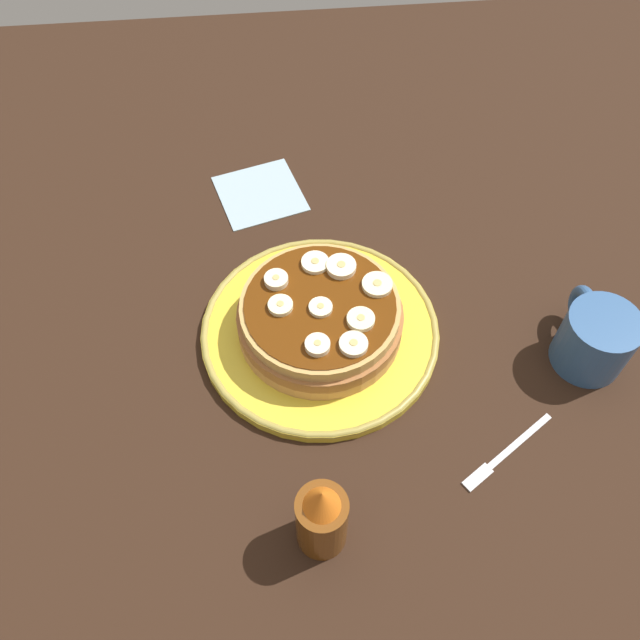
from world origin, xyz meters
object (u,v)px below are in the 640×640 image
(banana_slice_8, at_px, (276,280))
(fork, at_px, (504,455))
(coffee_mug, at_px, (594,337))
(banana_slice_0, at_px, (318,308))
(banana_slice_4, at_px, (281,307))
(plate, at_px, (320,331))
(banana_slice_6, at_px, (377,285))
(banana_slice_2, at_px, (318,345))
(pancake_stack, at_px, (319,317))
(banana_slice_7, at_px, (341,267))
(napkin, at_px, (260,193))
(banana_slice_1, at_px, (353,345))
(syrup_bottle, at_px, (322,518))
(banana_slice_5, at_px, (361,320))
(banana_slice_3, at_px, (311,263))

(banana_slice_8, relative_size, fork, 0.24)
(banana_slice_8, xyz_separation_m, coffee_mug, (-0.10, -0.35, -0.03))
(banana_slice_0, relative_size, coffee_mug, 0.24)
(banana_slice_0, distance_m, banana_slice_4, 0.04)
(banana_slice_4, bearing_deg, coffee_mug, -99.58)
(plate, height_order, fork, plate)
(banana_slice_6, relative_size, coffee_mug, 0.31)
(banana_slice_2, bearing_deg, pancake_stack, -7.00)
(plate, bearing_deg, pancake_stack, 68.69)
(plate, bearing_deg, banana_slice_2, 171.71)
(banana_slice_7, distance_m, napkin, 0.22)
(pancake_stack, bearing_deg, banana_slice_0, 163.62)
(banana_slice_1, height_order, syrup_bottle, syrup_bottle)
(banana_slice_5, bearing_deg, banana_slice_1, 159.01)
(banana_slice_6, distance_m, coffee_mug, 0.25)
(plate, height_order, banana_slice_4, banana_slice_4)
(plate, xyz_separation_m, syrup_bottle, (-0.24, 0.02, 0.04))
(banana_slice_4, bearing_deg, banana_slice_8, 3.78)
(banana_slice_0, relative_size, banana_slice_5, 0.86)
(banana_slice_5, xyz_separation_m, napkin, (0.27, 0.10, -0.06))
(banana_slice_1, bearing_deg, napkin, 16.72)
(plate, relative_size, banana_slice_0, 10.56)
(banana_slice_2, xyz_separation_m, napkin, (0.30, 0.05, -0.06))
(banana_slice_4, bearing_deg, pancake_stack, -87.37)
(napkin, bearing_deg, fork, -150.11)
(banana_slice_2, bearing_deg, banana_slice_3, -1.67)
(coffee_mug, bearing_deg, banana_slice_7, 68.43)
(banana_slice_0, distance_m, banana_slice_1, 0.06)
(plate, distance_m, banana_slice_1, 0.09)
(napkin, xyz_separation_m, syrup_bottle, (-0.48, -0.04, 0.05))
(napkin, bearing_deg, banana_slice_3, -163.26)
(banana_slice_5, distance_m, coffee_mug, 0.26)
(banana_slice_5, bearing_deg, banana_slice_0, 65.28)
(plate, height_order, banana_slice_5, banana_slice_5)
(pancake_stack, relative_size, banana_slice_3, 6.06)
(banana_slice_0, distance_m, banana_slice_5, 0.05)
(pancake_stack, xyz_separation_m, coffee_mug, (-0.06, -0.30, 0.00))
(banana_slice_1, relative_size, banana_slice_3, 0.96)
(napkin, distance_m, syrup_bottle, 0.48)
(banana_slice_0, height_order, banana_slice_7, banana_slice_7)
(pancake_stack, height_order, banana_slice_1, banana_slice_1)
(fork, bearing_deg, banana_slice_4, 52.43)
(coffee_mug, xyz_separation_m, fork, (-0.11, 0.12, -0.04))
(banana_slice_3, height_order, coffee_mug, coffee_mug)
(syrup_bottle, bearing_deg, banana_slice_1, -16.20)
(fork, bearing_deg, napkin, 29.89)
(banana_slice_4, xyz_separation_m, syrup_bottle, (-0.23, -0.02, -0.01))
(banana_slice_0, height_order, banana_slice_3, same)
(syrup_bottle, bearing_deg, banana_slice_4, 5.45)
(banana_slice_4, height_order, banana_slice_5, same)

